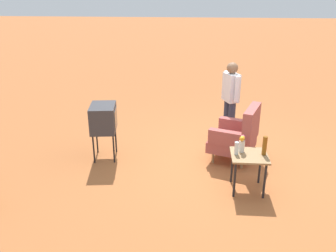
% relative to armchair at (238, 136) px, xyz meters
% --- Properties ---
extents(ground_plane, '(60.00, 60.00, 0.00)m').
position_rel_armchair_xyz_m(ground_plane, '(0.00, -0.25, -0.50)').
color(ground_plane, '#AD6033').
extents(armchair, '(0.98, 0.99, 1.06)m').
position_rel_armchair_xyz_m(armchair, '(0.00, 0.00, 0.00)').
color(armchair, '#937047').
rests_on(armchair, ground).
extents(side_table, '(0.56, 0.56, 0.62)m').
position_rel_armchair_xyz_m(side_table, '(1.01, 0.06, 0.03)').
color(side_table, black).
rests_on(side_table, ground).
extents(tv_on_stand, '(0.65, 0.51, 1.03)m').
position_rel_armchair_xyz_m(tv_on_stand, '(0.07, -2.44, 0.28)').
color(tv_on_stand, black).
rests_on(tv_on_stand, ground).
extents(person_standing, '(0.53, 0.34, 1.64)m').
position_rel_armchair_xyz_m(person_standing, '(-0.91, -0.09, 0.44)').
color(person_standing, '#2D3347').
rests_on(person_standing, ground).
extents(bottle_short_clear, '(0.06, 0.06, 0.20)m').
position_rel_armchair_xyz_m(bottle_short_clear, '(1.01, -0.14, 0.22)').
color(bottle_short_clear, silver).
rests_on(bottle_short_clear, side_table).
extents(bottle_tall_amber, '(0.07, 0.07, 0.30)m').
position_rel_armchair_xyz_m(bottle_tall_amber, '(0.99, 0.28, 0.27)').
color(bottle_tall_amber, brown).
rests_on(bottle_tall_amber, side_table).
extents(flower_vase, '(0.15, 0.10, 0.27)m').
position_rel_armchair_xyz_m(flower_vase, '(0.91, -0.05, 0.27)').
color(flower_vase, silver).
rests_on(flower_vase, side_table).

